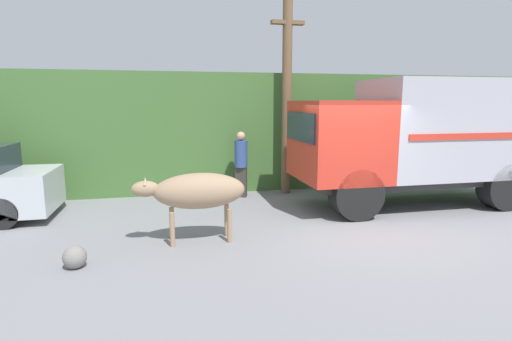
% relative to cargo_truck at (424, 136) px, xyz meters
% --- Properties ---
extents(ground_plane, '(60.00, 60.00, 0.00)m').
position_rel_cargo_truck_xyz_m(ground_plane, '(-2.39, -1.49, -1.75)').
color(ground_plane, gray).
extents(hillside_embankment, '(32.00, 6.26, 3.37)m').
position_rel_cargo_truck_xyz_m(hillside_embankment, '(-2.39, 5.54, -0.06)').
color(hillside_embankment, '#426B33').
rests_on(hillside_embankment, ground_plane).
extents(cargo_truck, '(6.18, 2.23, 3.10)m').
position_rel_cargo_truck_xyz_m(cargo_truck, '(0.00, 0.00, 0.00)').
color(cargo_truck, '#2D2D2D').
rests_on(cargo_truck, ground_plane).
extents(brown_cow, '(2.04, 0.66, 1.29)m').
position_rel_cargo_truck_xyz_m(brown_cow, '(-5.70, -1.52, -0.80)').
color(brown_cow, '#9E7F60').
rests_on(brown_cow, ground_plane).
extents(pedestrian_on_hill, '(0.45, 0.45, 1.78)m').
position_rel_cargo_truck_xyz_m(pedestrian_on_hill, '(-4.27, 1.81, -0.76)').
color(pedestrian_on_hill, '#38332D').
rests_on(pedestrian_on_hill, ground_plane).
extents(utility_pole, '(0.90, 0.27, 5.29)m').
position_rel_cargo_truck_xyz_m(utility_pole, '(-2.94, 2.01, 1.00)').
color(utility_pole, brown).
rests_on(utility_pole, ground_plane).
extents(roadside_rock, '(0.36, 0.36, 0.36)m').
position_rel_cargo_truck_xyz_m(roadside_rock, '(-7.67, -2.33, -1.57)').
color(roadside_rock, gray).
rests_on(roadside_rock, ground_plane).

